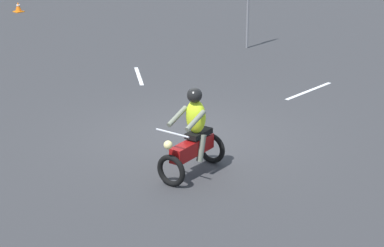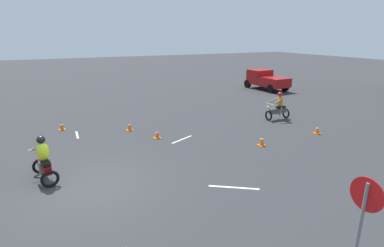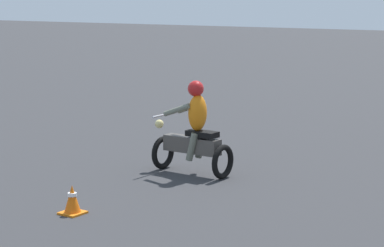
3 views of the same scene
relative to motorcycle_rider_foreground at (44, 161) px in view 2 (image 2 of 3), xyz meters
The scene contains 13 objects.
ground_plane 2.00m from the motorcycle_rider_foreground, 50.65° to the left, with size 120.00×120.00×0.00m, color #333335.
motorcycle_rider_foreground is the anchor object (origin of this frame).
motorcycle_rider_background 12.89m from the motorcycle_rider_foreground, 101.67° to the left, with size 0.70×1.52×1.66m.
pickup_truck 21.52m from the motorcycle_rider_foreground, 120.66° to the left, with size 4.25×2.21×1.73m.
stop_sign 9.54m from the motorcycle_rider_foreground, 36.94° to the left, with size 0.70×0.08×2.30m.
traffic_cone_near_left 5.97m from the motorcycle_rider_foreground, 136.92° to the left, with size 0.32×0.32×0.46m.
traffic_cone_near_right 5.60m from the motorcycle_rider_foreground, 116.96° to the left, with size 0.32×0.32×0.43m.
traffic_cone_mid_center 6.09m from the motorcycle_rider_foreground, behind, with size 0.32×0.32×0.42m.
traffic_cone_far_right 12.61m from the motorcycle_rider_foreground, 88.16° to the left, with size 0.32×0.32×0.43m.
traffic_cone_far_center 8.97m from the motorcycle_rider_foreground, 86.56° to the left, with size 0.32×0.32×0.46m.
lane_stripe_ne 6.55m from the motorcycle_rider_foreground, 59.62° to the left, with size 0.10×1.68×0.01m, color silver.
lane_stripe_nw 6.30m from the motorcycle_rider_foreground, 106.79° to the left, with size 0.10×1.44×0.01m, color silver.
lane_stripe_w 5.03m from the motorcycle_rider_foreground, 162.85° to the left, with size 0.10×1.21×0.01m, color silver.
Camera 2 is at (9.55, -0.98, 4.91)m, focal length 28.00 mm.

